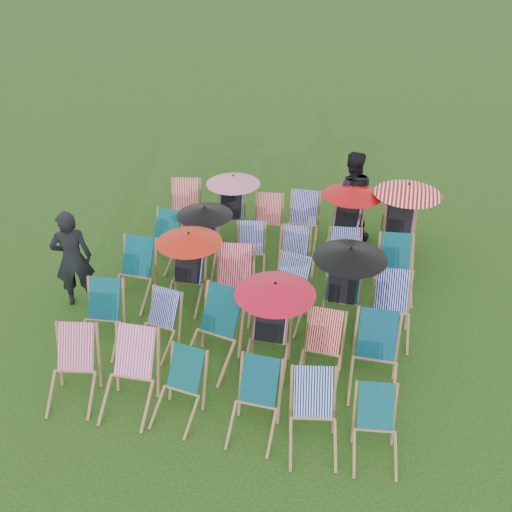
% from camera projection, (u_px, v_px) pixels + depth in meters
% --- Properties ---
extents(ground, '(100.00, 100.00, 0.00)m').
position_uv_depth(ground, '(258.00, 316.00, 9.15)').
color(ground, black).
rests_on(ground, ground).
extents(deckchair_0, '(0.76, 0.95, 0.93)m').
position_uv_depth(deckchair_0, '(72.00, 370.00, 7.44)').
color(deckchair_0, '#9E6F4A').
rests_on(deckchair_0, ground).
extents(deckchair_1, '(0.68, 0.93, 0.98)m').
position_uv_depth(deckchair_1, '(129.00, 376.00, 7.30)').
color(deckchair_1, '#9E6F4A').
rests_on(deckchair_1, ground).
extents(deckchair_2, '(0.65, 0.83, 0.84)m').
position_uv_depth(deckchair_2, '(178.00, 390.00, 7.20)').
color(deckchair_2, '#9E6F4A').
rests_on(deckchair_2, ground).
extents(deckchair_3, '(0.60, 0.83, 0.88)m').
position_uv_depth(deckchair_3, '(255.00, 404.00, 6.97)').
color(deckchair_3, '#9E6F4A').
rests_on(deckchair_3, ground).
extents(deckchair_4, '(0.75, 0.93, 0.90)m').
position_uv_depth(deckchair_4, '(314.00, 418.00, 6.77)').
color(deckchair_4, '#9E6F4A').
rests_on(deckchair_4, ground).
extents(deckchair_5, '(0.65, 0.82, 0.82)m').
position_uv_depth(deckchair_5, '(376.00, 430.00, 6.66)').
color(deckchair_5, '#9E6F4A').
rests_on(deckchair_5, ground).
extents(deckchair_6, '(0.70, 0.90, 0.91)m').
position_uv_depth(deckchair_6, '(100.00, 319.00, 8.36)').
color(deckchair_6, '#9E6F4A').
rests_on(deckchair_6, ground).
extents(deckchair_7, '(0.65, 0.83, 0.82)m').
position_uv_depth(deckchair_7, '(157.00, 325.00, 8.31)').
color(deckchair_7, '#9E6F4A').
rests_on(deckchair_7, ground).
extents(deckchair_8, '(0.85, 1.06, 1.03)m').
position_uv_depth(deckchair_8, '(213.00, 333.00, 8.00)').
color(deckchair_8, '#9E6F4A').
rests_on(deckchair_8, ground).
extents(deckchair_9, '(1.11, 1.16, 1.32)m').
position_uv_depth(deckchair_9, '(270.00, 324.00, 7.87)').
color(deckchair_9, '#9E6F4A').
rests_on(deckchair_9, ground).
extents(deckchair_10, '(0.61, 0.83, 0.89)m').
position_uv_depth(deckchair_10, '(321.00, 351.00, 7.78)').
color(deckchair_10, '#9E6F4A').
rests_on(deckchair_10, ground).
extents(deckchair_11, '(0.68, 0.93, 0.98)m').
position_uv_depth(deckchair_11, '(375.00, 358.00, 7.59)').
color(deckchair_11, '#9E6F4A').
rests_on(deckchair_11, ground).
extents(deckchair_12, '(0.64, 0.89, 0.96)m').
position_uv_depth(deckchair_12, '(133.00, 274.00, 9.31)').
color(deckchair_12, '#9E6F4A').
rests_on(deckchair_12, ground).
extents(deckchair_13, '(1.05, 1.09, 1.24)m').
position_uv_depth(deckchair_13, '(187.00, 267.00, 9.16)').
color(deckchair_13, '#9E6F4A').
rests_on(deckchair_13, ground).
extents(deckchair_14, '(0.78, 1.00, 1.00)m').
position_uv_depth(deckchair_14, '(233.00, 285.00, 9.01)').
color(deckchair_14, '#9E6F4A').
rests_on(deckchair_14, ground).
extents(deckchair_15, '(0.76, 0.96, 0.95)m').
position_uv_depth(deckchair_15, '(287.00, 293.00, 8.86)').
color(deckchair_15, '#9E6F4A').
rests_on(deckchair_15, ground).
extents(deckchair_16, '(1.12, 1.16, 1.32)m').
position_uv_depth(deckchair_16, '(344.00, 286.00, 8.64)').
color(deckchair_16, '#9E6F4A').
rests_on(deckchair_16, ground).
extents(deckchair_17, '(0.68, 0.91, 0.94)m').
position_uv_depth(deckchair_17, '(391.00, 310.00, 8.51)').
color(deckchair_17, '#9E6F4A').
rests_on(deckchair_17, ground).
extents(deckchair_18, '(0.71, 0.90, 0.90)m').
position_uv_depth(deckchair_18, '(161.00, 241.00, 10.28)').
color(deckchair_18, '#9E6F4A').
rests_on(deckchair_18, ground).
extents(deckchair_19, '(0.98, 1.04, 1.17)m').
position_uv_depth(deckchair_19, '(203.00, 237.00, 10.06)').
color(deckchair_19, '#9E6F4A').
rests_on(deckchair_19, ground).
extents(deckchair_20, '(0.70, 0.87, 0.85)m').
position_uv_depth(deckchair_20, '(250.00, 252.00, 10.00)').
color(deckchair_20, '#9E6F4A').
rests_on(deckchair_20, ground).
extents(deckchair_21, '(0.59, 0.80, 0.83)m').
position_uv_depth(deckchair_21, '(294.00, 256.00, 9.90)').
color(deckchair_21, '#9E6F4A').
rests_on(deckchair_21, ground).
extents(deckchair_22, '(0.72, 0.93, 0.93)m').
position_uv_depth(deckchair_22, '(344.00, 263.00, 9.62)').
color(deckchair_22, '#9E6F4A').
rests_on(deckchair_22, ground).
extents(deckchair_23, '(0.71, 0.92, 0.93)m').
position_uv_depth(deckchair_23, '(396.00, 269.00, 9.45)').
color(deckchair_23, '#9E6F4A').
rests_on(deckchair_23, ground).
extents(deckchair_24, '(0.81, 1.00, 0.97)m').
position_uv_depth(deckchair_24, '(184.00, 209.00, 11.24)').
color(deckchair_24, '#9E6F4A').
rests_on(deckchair_24, ground).
extents(deckchair_25, '(1.04, 1.10, 1.23)m').
position_uv_depth(deckchair_25, '(231.00, 205.00, 11.03)').
color(deckchair_25, '#9E6F4A').
rests_on(deckchair_25, ground).
extents(deckchair_26, '(0.69, 0.88, 0.88)m').
position_uv_depth(deckchair_26, '(268.00, 222.00, 10.88)').
color(deckchair_26, '#9E6F4A').
rests_on(deckchair_26, ground).
extents(deckchair_27, '(0.66, 0.90, 0.95)m').
position_uv_depth(deckchair_27, '(302.00, 222.00, 10.83)').
color(deckchair_27, '#9E6F4A').
rests_on(deckchair_27, ground).
extents(deckchair_28, '(1.09, 1.16, 1.30)m').
position_uv_depth(deckchair_28, '(347.00, 219.00, 10.50)').
color(deckchair_28, '#9E6F4A').
rests_on(deckchair_28, ground).
extents(deckchair_29, '(1.20, 1.26, 1.43)m').
position_uv_depth(deckchair_29, '(401.00, 220.00, 10.29)').
color(deckchair_29, '#9E6F4A').
rests_on(deckchair_29, ground).
extents(person_left, '(0.73, 0.65, 1.68)m').
position_uv_depth(person_left, '(72.00, 259.00, 9.04)').
color(person_left, black).
rests_on(person_left, ground).
extents(person_rear, '(0.98, 0.82, 1.79)m').
position_uv_depth(person_rear, '(350.00, 196.00, 10.81)').
color(person_rear, black).
rests_on(person_rear, ground).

